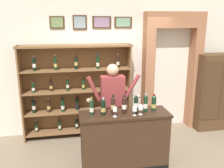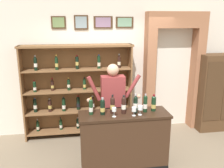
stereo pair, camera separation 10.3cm
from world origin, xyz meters
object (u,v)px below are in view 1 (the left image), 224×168
at_px(tasting_bottle_super_tuscan, 124,105).
at_px(wine_glass_right, 115,110).
at_px(side_cabinet, 214,92).
at_px(tasting_bottle_rosso, 92,107).
at_px(tasting_bottle_prosecco, 113,105).
at_px(wine_glass_center, 135,109).
at_px(shopkeeper, 113,98).
at_px(tasting_bottle_brunello, 146,103).
at_px(tasting_bottle_vin_santo, 136,104).
at_px(tasting_bottle_grappa, 154,103).
at_px(tasting_bottle_bianco, 103,107).
at_px(tasting_counter, 124,140).
at_px(wine_shelf, 77,89).
at_px(wine_glass_left, 141,108).

height_order(tasting_bottle_super_tuscan, wine_glass_right, tasting_bottle_super_tuscan).
height_order(side_cabinet, tasting_bottle_rosso, side_cabinet).
xyz_separation_m(tasting_bottle_prosecco, wine_glass_center, (0.32, -0.16, -0.04)).
bearing_deg(shopkeeper, tasting_bottle_brunello, -50.80).
bearing_deg(wine_glass_center, tasting_bottle_vin_santo, 65.52).
relative_size(tasting_bottle_prosecco, tasting_bottle_brunello, 1.01).
bearing_deg(tasting_bottle_grappa, wine_glass_right, -167.53).
bearing_deg(tasting_bottle_bianco, tasting_bottle_rosso, 171.55).
bearing_deg(tasting_counter, tasting_bottle_bianco, 177.71).
xyz_separation_m(shopkeeper, tasting_bottle_vin_santo, (0.28, -0.57, 0.07)).
distance_m(wine_shelf, wine_glass_center, 1.69).
xyz_separation_m(wine_glass_center, wine_glass_left, (0.11, 0.02, 0.01)).
bearing_deg(shopkeeper, tasting_bottle_vin_santo, -63.64).
relative_size(wine_shelf, tasting_bottle_grappa, 7.99).
bearing_deg(tasting_bottle_grappa, wine_shelf, 133.33).
xyz_separation_m(shopkeeper, tasting_bottle_super_tuscan, (0.09, -0.56, 0.06)).
bearing_deg(tasting_bottle_bianco, shopkeeper, 65.28).
bearing_deg(tasting_bottle_vin_santo, tasting_bottle_bianco, 178.12).
bearing_deg(tasting_bottle_prosecco, wine_glass_right, -89.54).
relative_size(wine_shelf, wine_glass_left, 14.55).
height_order(shopkeeper, tasting_bottle_bianco, shopkeeper).
xyz_separation_m(tasting_counter, wine_glass_left, (0.24, -0.10, 0.60)).
relative_size(tasting_bottle_brunello, wine_glass_center, 2.15).
bearing_deg(tasting_counter, wine_glass_left, -22.33).
xyz_separation_m(side_cabinet, tasting_bottle_vin_santo, (-2.18, -1.17, 0.26)).
relative_size(tasting_bottle_brunello, tasting_bottle_grappa, 1.09).
relative_size(tasting_bottle_prosecco, tasting_bottle_grappa, 1.10).
distance_m(tasting_bottle_super_tuscan, wine_glass_left, 0.27).
bearing_deg(tasting_bottle_bianco, tasting_bottle_super_tuscan, -1.29).
bearing_deg(tasting_counter, tasting_bottle_super_tuscan, 135.95).
distance_m(side_cabinet, tasting_bottle_super_tuscan, 2.65).
relative_size(side_cabinet, tasting_bottle_bianco, 6.09).
bearing_deg(tasting_counter, wine_shelf, 118.14).
bearing_deg(side_cabinet, tasting_bottle_vin_santo, -151.81).
height_order(wine_shelf, wine_glass_left, wine_shelf).
bearing_deg(wine_glass_center, tasting_bottle_prosecco, 153.27).
height_order(tasting_bottle_prosecco, tasting_bottle_brunello, tasting_bottle_prosecco).
distance_m(tasting_counter, tasting_bottle_brunello, 0.72).
bearing_deg(tasting_bottle_super_tuscan, tasting_bottle_bianco, 178.71).
distance_m(tasting_counter, wine_glass_left, 0.65).
distance_m(wine_shelf, tasting_bottle_rosso, 1.31).
xyz_separation_m(tasting_bottle_vin_santo, tasting_bottle_grappa, (0.32, 0.04, -0.02)).
xyz_separation_m(wine_shelf, tasting_counter, (0.72, -1.34, -0.56)).
xyz_separation_m(tasting_bottle_super_tuscan, tasting_bottle_vin_santo, (0.19, -0.01, 0.00)).
relative_size(wine_shelf, tasting_bottle_vin_santo, 7.13).
xyz_separation_m(side_cabinet, tasting_counter, (-2.37, -1.16, -0.38)).
height_order(tasting_counter, tasting_bottle_super_tuscan, tasting_bottle_super_tuscan).
distance_m(tasting_bottle_rosso, wine_glass_center, 0.69).
distance_m(tasting_counter, tasting_bottle_grappa, 0.80).
height_order(tasting_bottle_rosso, tasting_bottle_vin_santo, tasting_bottle_vin_santo).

